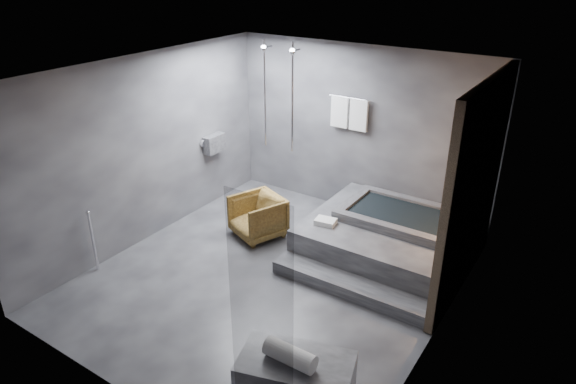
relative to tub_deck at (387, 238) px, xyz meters
The scene contains 7 objects.
room 2.02m from the tub_deck, 118.47° to the right, with size 5.00×5.04×2.82m.
tub_deck is the anchor object (origin of this frame).
tub_step 1.19m from the tub_deck, 90.00° to the right, with size 2.20×0.36×0.18m, color #2E2E30.
concrete_bench 3.08m from the tub_deck, 83.13° to the right, with size 1.11×0.61×0.50m, color #38383A.
driftwood_chair 1.99m from the tub_deck, 161.53° to the right, with size 0.71×0.73×0.66m, color #4C3413.
rolled_towel 3.15m from the tub_deck, 83.83° to the right, with size 0.19×0.19×0.52m, color white.
deck_towel 0.96m from the tub_deck, 144.75° to the right, with size 0.29×0.21×0.08m, color silver.
Camera 1 is at (3.43, -4.80, 4.06)m, focal length 32.00 mm.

